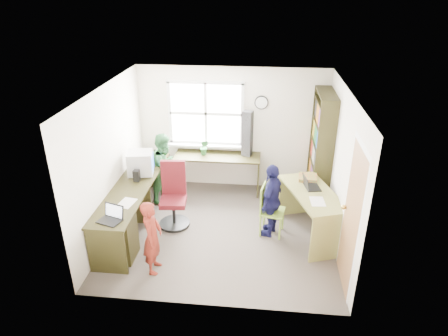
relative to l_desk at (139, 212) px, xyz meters
name	(u,v)px	position (x,y,z in m)	size (l,w,h in m)	color
room	(224,163)	(1.32, 0.38, 0.76)	(3.64, 3.44, 2.44)	#433B34
l_desk	(139,212)	(0.00, 0.00, 0.00)	(2.38, 2.95, 0.75)	#2D2A12
right_desk	(312,204)	(2.74, 0.33, 0.12)	(1.05, 1.52, 0.80)	olive
bookshelf	(320,152)	(2.96, 1.47, 0.55)	(0.30, 1.02, 2.10)	#2D2A12
swivel_chair	(174,198)	(0.46, 0.45, 0.02)	(0.57, 0.57, 1.12)	black
wooden_chair	(269,208)	(2.06, 0.33, 0.01)	(0.43, 0.43, 0.86)	#8AB03A
crt_monitor	(141,163)	(-0.17, 0.77, 0.50)	(0.48, 0.44, 0.41)	silver
laptop_left	(111,217)	(-0.16, -0.70, 0.35)	(0.38, 0.35, 0.22)	black
laptop_right	(310,185)	(2.69, 0.47, 0.39)	(0.31, 0.35, 0.21)	black
speaker_a	(137,176)	(-0.16, 0.50, 0.39)	(0.10, 0.10, 0.20)	black
speaker_b	(149,161)	(-0.14, 1.16, 0.38)	(0.10, 0.10, 0.17)	black
cd_tower	(247,134)	(1.62, 1.78, 0.74)	(0.22, 0.20, 0.88)	black
game_box	(308,178)	(2.69, 0.77, 0.37)	(0.32, 0.32, 0.06)	red
paper_a	(127,203)	(-0.10, -0.23, 0.30)	(0.27, 0.35, 0.00)	silver
paper_b	(317,201)	(2.77, 0.04, 0.34)	(0.23, 0.31, 0.00)	silver
potted_plant	(204,147)	(0.80, 1.72, 0.45)	(0.17, 0.14, 0.31)	#296835
person_red	(152,237)	(0.44, -0.79, 0.10)	(0.41, 0.27, 1.12)	maroon
person_green	(165,168)	(0.13, 1.25, 0.21)	(0.64, 0.50, 1.32)	#2A6A35
person_navy	(272,200)	(2.10, 0.31, 0.17)	(0.73, 0.31, 1.25)	#141541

